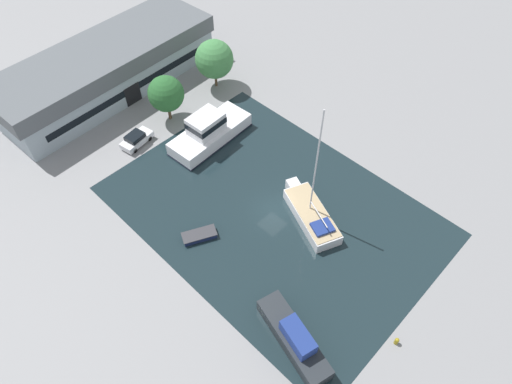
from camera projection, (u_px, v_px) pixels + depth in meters
name	position (u px, v px, depth m)	size (l,w,h in m)	color
ground_plane	(273.00, 211.00, 49.49)	(440.00, 440.00, 0.00)	gray
water_canal	(273.00, 210.00, 49.49)	(24.32, 34.11, 0.01)	#19282D
warehouse_building	(107.00, 68.00, 60.92)	(31.11, 11.79, 6.18)	#99A8B2
quay_tree_near_building	(166.00, 94.00, 56.19)	(4.52, 4.52, 6.20)	brown
quay_tree_by_water	(214.00, 59.00, 60.38)	(5.14, 5.14, 6.81)	brown
parked_car	(136.00, 139.00, 55.53)	(4.37, 2.53, 1.57)	silver
sailboat_moored	(311.00, 214.00, 48.21)	(5.87, 9.32, 14.63)	silver
motor_cruiser	(209.00, 132.00, 55.41)	(11.05, 4.80, 4.08)	white
small_dinghy	(199.00, 235.00, 47.02)	(3.83, 2.91, 0.61)	#19234C
cabin_boat	(294.00, 338.00, 39.27)	(4.46, 8.96, 2.88)	#23282D
mooring_bollard	(397.00, 341.00, 39.74)	(0.39, 0.39, 0.82)	olive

